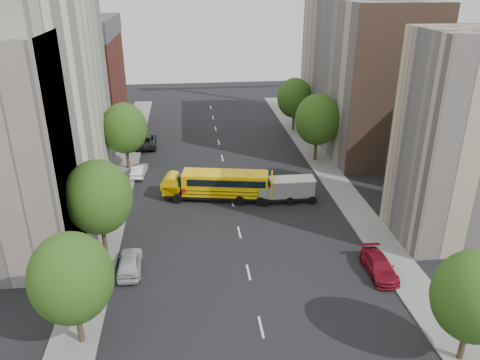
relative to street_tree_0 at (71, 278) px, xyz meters
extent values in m
plane|color=black|center=(11.00, 14.00, -4.64)|extent=(120.00, 120.00, 0.00)
cube|color=slate|center=(-0.50, 19.00, -4.58)|extent=(3.00, 80.00, 0.12)
cube|color=slate|center=(22.50, 19.00, -4.58)|extent=(3.00, 80.00, 0.12)
cube|color=silver|center=(11.00, 24.00, -4.64)|extent=(0.15, 64.00, 0.01)
cube|color=beige|center=(-7.00, 20.00, 5.36)|extent=(10.00, 26.00, 20.00)
cube|color=maroon|center=(-7.00, 42.00, 1.86)|extent=(10.00, 15.00, 13.00)
cube|color=tan|center=(29.00, 9.50, 3.86)|extent=(10.00, 7.00, 17.00)
cube|color=tan|center=(29.00, 34.00, 4.36)|extent=(10.00, 22.00, 18.00)
cube|color=brown|center=(29.00, 23.00, 4.36)|extent=(10.10, 0.30, 18.00)
cylinder|color=#38281C|center=(0.00, 0.00, -3.29)|extent=(0.36, 0.36, 2.70)
ellipsoid|color=#224111|center=(0.00, 0.00, 0.01)|extent=(4.80, 4.80, 5.52)
cylinder|color=#38281C|center=(0.00, 10.00, -3.20)|extent=(0.36, 0.36, 2.88)
ellipsoid|color=#224111|center=(0.00, 10.00, 0.32)|extent=(5.12, 5.12, 5.89)
cylinder|color=#38281C|center=(0.00, 28.00, -3.24)|extent=(0.36, 0.36, 2.81)
ellipsoid|color=#224111|center=(0.00, 28.00, 0.20)|extent=(4.99, 4.99, 5.74)
cylinder|color=#38281C|center=(22.00, -4.00, -3.34)|extent=(0.36, 0.36, 2.59)
ellipsoid|color=#224111|center=(22.00, -4.00, -0.18)|extent=(4.61, 4.61, 5.30)
cylinder|color=#38281C|center=(22.00, 28.00, -3.16)|extent=(0.36, 0.36, 2.95)
ellipsoid|color=#224111|center=(22.00, 28.00, 0.44)|extent=(5.25, 5.25, 6.04)
cylinder|color=#38281C|center=(22.00, 40.00, -3.27)|extent=(0.36, 0.36, 2.74)
ellipsoid|color=#224111|center=(22.00, 40.00, 0.07)|extent=(4.86, 4.86, 5.59)
cube|color=black|center=(9.71, 18.82, -4.13)|extent=(10.60, 4.27, 0.28)
cube|color=#F8C205|center=(10.34, 18.70, -2.93)|extent=(8.60, 3.84, 2.12)
cube|color=#F8C205|center=(5.54, 19.63, -3.58)|extent=(2.03, 2.40, 0.92)
cube|color=black|center=(6.49, 19.44, -2.47)|extent=(0.85, 2.17, 1.11)
cube|color=#F8C205|center=(10.34, 18.70, -1.85)|extent=(8.56, 3.66, 0.13)
cube|color=black|center=(10.53, 18.67, -2.47)|extent=(7.88, 3.75, 0.69)
cube|color=black|center=(10.34, 18.70, -3.67)|extent=(8.61, 3.89, 0.06)
cube|color=black|center=(10.34, 18.70, -3.30)|extent=(8.61, 3.89, 0.06)
cube|color=#F8C205|center=(14.47, 17.91, -2.93)|extent=(0.57, 2.29, 2.12)
cube|color=#F8C205|center=(7.90, 19.17, -1.76)|extent=(0.65, 0.65, 0.09)
cube|color=#F8C205|center=(12.43, 18.30, -1.76)|extent=(0.65, 0.65, 0.09)
cylinder|color=#F8C205|center=(5.54, 19.63, -3.12)|extent=(2.31, 2.45, 1.94)
cylinder|color=red|center=(6.57, 18.16, -3.26)|extent=(0.46, 0.12, 0.46)
cylinder|color=black|center=(5.95, 18.37, -4.18)|extent=(0.96, 0.45, 0.92)
cylinder|color=black|center=(6.39, 20.64, -4.18)|extent=(0.96, 0.45, 0.92)
cylinder|color=black|center=(11.49, 17.31, -4.18)|extent=(0.96, 0.45, 0.92)
cylinder|color=black|center=(11.92, 19.57, -4.18)|extent=(0.96, 0.45, 0.92)
cylinder|color=black|center=(13.30, 16.96, -4.18)|extent=(0.96, 0.45, 0.92)
cylinder|color=black|center=(13.74, 19.22, -4.18)|extent=(0.96, 0.45, 0.92)
cube|color=black|center=(16.30, 17.63, -4.18)|extent=(5.56, 1.89, 0.28)
cube|color=white|center=(16.77, 17.62, -3.21)|extent=(4.27, 1.79, 1.66)
cube|color=white|center=(14.27, 17.64, -3.48)|extent=(1.31, 1.77, 1.11)
cube|color=silver|center=(16.77, 17.62, -2.33)|extent=(4.45, 1.88, 0.11)
cylinder|color=black|center=(14.26, 16.72, -4.25)|extent=(0.78, 0.24, 0.78)
cylinder|color=black|center=(14.28, 18.57, -4.25)|extent=(0.78, 0.24, 0.78)
cylinder|color=black|center=(16.48, 16.70, -4.25)|extent=(0.78, 0.24, 0.78)
cylinder|color=black|center=(16.50, 18.55, -4.25)|extent=(0.78, 0.24, 0.78)
cylinder|color=black|center=(18.52, 16.69, -4.25)|extent=(0.78, 0.24, 0.78)
cylinder|color=black|center=(18.53, 18.54, -4.25)|extent=(0.78, 0.24, 0.78)
imported|color=silver|center=(2.20, 7.24, -3.91)|extent=(1.80, 4.34, 1.47)
imported|color=silver|center=(1.40, 25.73, -4.00)|extent=(1.67, 3.98, 1.28)
imported|color=black|center=(1.53, 35.52, -3.85)|extent=(2.85, 5.80, 1.58)
imported|color=maroon|center=(20.60, 4.73, -3.98)|extent=(1.93, 4.59, 1.32)
camera|label=1|loc=(6.96, -23.02, 15.80)|focal=35.00mm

